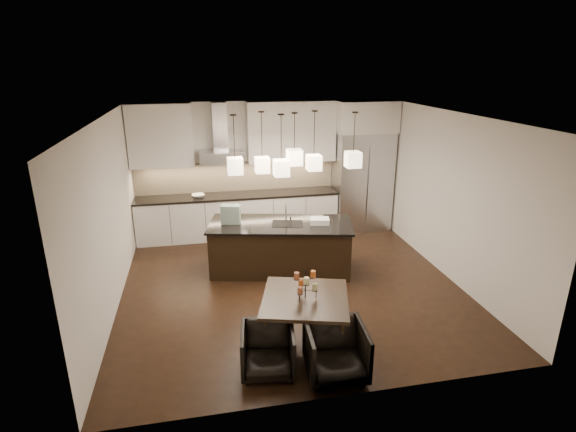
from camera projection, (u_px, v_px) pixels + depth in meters
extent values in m
cube|color=black|center=(290.00, 284.00, 7.61)|extent=(5.50, 5.50, 0.02)
cube|color=white|center=(291.00, 115.00, 6.68)|extent=(5.50, 5.50, 0.02)
cube|color=silver|center=(264.00, 167.00, 9.70)|extent=(5.50, 0.02, 2.80)
cube|color=silver|center=(345.00, 286.00, 4.59)|extent=(5.50, 0.02, 2.80)
cube|color=silver|center=(108.00, 216.00, 6.63)|extent=(0.02, 5.50, 2.80)
cube|color=silver|center=(448.00, 195.00, 7.66)|extent=(0.02, 5.50, 2.80)
cube|color=#B7B7BA|center=(362.00, 181.00, 9.85)|extent=(1.20, 0.72, 2.15)
cube|color=silver|center=(365.00, 116.00, 9.39)|extent=(1.26, 0.72, 0.65)
cube|color=silver|center=(239.00, 216.00, 9.59)|extent=(4.21, 0.62, 0.88)
cube|color=black|center=(238.00, 195.00, 9.44)|extent=(4.21, 0.66, 0.04)
cube|color=tan|center=(236.00, 176.00, 9.61)|extent=(4.21, 0.02, 0.63)
cube|color=silver|center=(160.00, 136.00, 8.88)|extent=(1.25, 0.35, 1.25)
cube|color=silver|center=(291.00, 132.00, 9.38)|extent=(1.85, 0.35, 1.25)
cube|color=#B7B7BA|center=(222.00, 157.00, 9.16)|extent=(0.90, 0.52, 0.24)
cube|color=#B7B7BA|center=(220.00, 127.00, 9.07)|extent=(0.30, 0.28, 0.96)
imported|color=silver|center=(198.00, 196.00, 9.22)|extent=(0.30, 0.30, 0.06)
cube|color=black|center=(281.00, 248.00, 7.99)|extent=(2.56, 1.48, 0.85)
cube|color=black|center=(280.00, 224.00, 7.85)|extent=(2.66, 1.57, 0.04)
cube|color=#204E37|center=(231.00, 214.00, 7.81)|extent=(0.36, 0.24, 0.33)
cube|color=silver|center=(320.00, 221.00, 7.82)|extent=(0.37, 0.30, 0.10)
cylinder|color=beige|center=(315.00, 287.00, 5.78)|extent=(0.08, 0.08, 0.09)
cylinder|color=orange|center=(301.00, 282.00, 5.89)|extent=(0.08, 0.08, 0.09)
cylinder|color=#A55433|center=(300.00, 290.00, 5.70)|extent=(0.08, 0.08, 0.09)
cylinder|color=orange|center=(313.00, 274.00, 5.81)|extent=(0.08, 0.08, 0.09)
cylinder|color=#A55433|center=(297.00, 276.00, 5.77)|extent=(0.08, 0.08, 0.09)
cylinder|color=beige|center=(307.00, 281.00, 5.63)|extent=(0.08, 0.08, 0.09)
imported|color=black|center=(268.00, 350.00, 5.37)|extent=(0.71, 0.73, 0.59)
imported|color=black|center=(336.00, 351.00, 5.30)|extent=(0.75, 0.77, 0.65)
cube|color=beige|center=(235.00, 166.00, 7.15)|extent=(0.24, 0.24, 0.26)
cube|color=beige|center=(262.00, 165.00, 7.61)|extent=(0.24, 0.24, 0.26)
cube|color=beige|center=(294.00, 157.00, 7.39)|extent=(0.24, 0.24, 0.26)
cube|color=beige|center=(314.00, 163.00, 7.72)|extent=(0.24, 0.24, 0.26)
cube|color=beige|center=(353.00, 160.00, 7.48)|extent=(0.24, 0.24, 0.26)
cube|color=beige|center=(281.00, 168.00, 7.22)|extent=(0.24, 0.24, 0.26)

